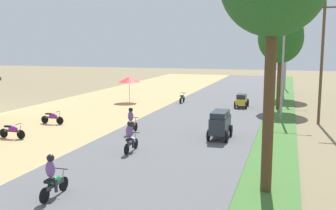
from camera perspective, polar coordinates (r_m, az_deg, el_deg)
The scene contains 15 objects.
parked_motorbike_fourth at distance 25.44m, azimuth -21.63°, elevation -3.44°, with size 1.80×0.54×0.94m.
parked_motorbike_fifth at distance 29.21m, azimuth -16.40°, elevation -1.70°, with size 1.80×0.54×0.94m.
vendor_umbrella at distance 39.06m, azimuth -5.64°, elevation 3.71°, with size 2.20×2.20×2.52m.
median_tree_second at distance 35.88m, azimuth 16.02°, elevation 9.29°, with size 3.89×3.89×8.37m.
median_tree_third at distance 44.71m, azimuth 16.51°, elevation 9.95°, with size 4.05×4.05×9.27m.
streetlamp_near at distance 30.71m, azimuth 16.31°, elevation 5.63°, with size 3.16×0.20×7.10m.
streetlamp_mid at distance 41.47m, azimuth 16.62°, elevation 7.13°, with size 3.16×0.20×8.28m.
streetlamp_far at distance 53.41m, azimuth 16.76°, elevation 6.86°, with size 3.16×0.20×7.38m.
utility_pole_near at distance 29.85m, azimuth 21.41°, elevation 5.99°, with size 1.80×0.20×8.71m.
car_van_charcoal at distance 23.69m, azimuth 7.57°, elevation -2.59°, with size 1.19×2.41×1.67m.
car_sedan_yellow at distance 36.19m, azimuth 10.64°, elevation 0.73°, with size 1.10×2.26×1.19m.
motorbike_ahead_second at distance 15.10m, azimuth -16.36°, elevation -10.00°, with size 0.54×1.80×1.66m.
motorbike_ahead_third at distance 20.63m, azimuth -5.44°, elevation -4.70°, with size 0.54×1.80×1.66m.
motorbike_ahead_fourth at distance 25.02m, azimuth -5.32°, elevation -2.35°, with size 0.54×1.80×1.66m.
motorbike_ahead_fifth at distance 38.41m, azimuth 2.08°, elevation 1.06°, with size 0.54×1.80×0.94m.
Camera 1 is at (6.29, -5.21, 5.57)m, focal length 42.04 mm.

